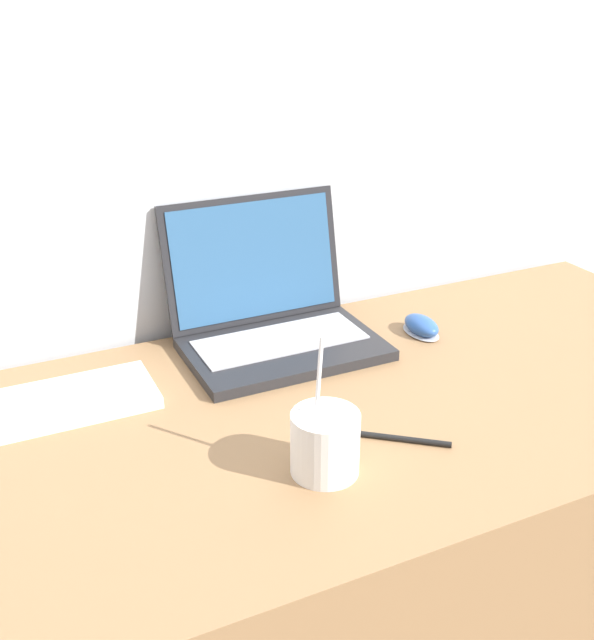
% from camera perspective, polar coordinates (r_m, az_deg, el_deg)
% --- Properties ---
extents(wall_back, '(7.00, 0.04, 2.50)m').
position_cam_1_polar(wall_back, '(1.47, -0.51, 19.59)').
color(wall_back, silver).
rests_on(wall_back, ground_plane).
extents(desk, '(1.46, 0.72, 0.74)m').
position_cam_1_polar(desk, '(1.50, 6.37, -17.71)').
color(desk, '#936D47').
rests_on(desk, ground_plane).
extents(laptop, '(0.36, 0.29, 0.26)m').
position_cam_1_polar(laptop, '(1.41, -1.93, 0.52)').
color(laptop, '#232326').
rests_on(laptop, desk).
extents(drink_cup, '(0.10, 0.10, 0.20)m').
position_cam_1_polar(drink_cup, '(1.05, 2.15, -9.26)').
color(drink_cup, white).
rests_on(drink_cup, desk).
extents(computer_mouse, '(0.06, 0.09, 0.04)m').
position_cam_1_polar(computer_mouse, '(1.48, 9.45, -0.48)').
color(computer_mouse, '#B2B2B7').
rests_on(computer_mouse, desk).
extents(external_keyboard, '(0.42, 0.14, 0.02)m').
position_cam_1_polar(external_keyboard, '(1.27, -20.22, -6.54)').
color(external_keyboard, silver).
rests_on(external_keyboard, desk).
extents(pen, '(0.12, 0.09, 0.01)m').
position_cam_1_polar(pen, '(1.15, 8.11, -8.96)').
color(pen, black).
rests_on(pen, desk).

